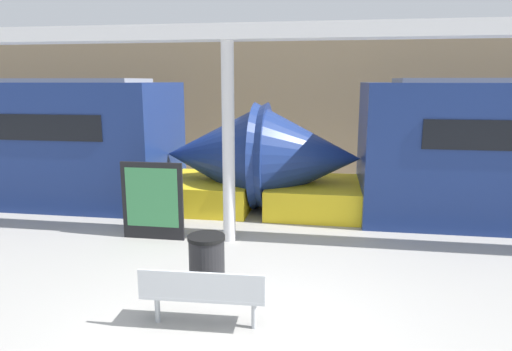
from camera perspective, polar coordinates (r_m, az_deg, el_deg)
ground_plane at (r=5.94m, az=-3.35°, el=-20.14°), size 60.00×60.00×0.00m
station_wall at (r=15.87m, az=5.16°, el=9.39°), size 56.00×0.20×5.00m
bench_near at (r=6.03m, az=-6.62°, el=-14.26°), size 1.63×0.51×0.82m
trash_bin at (r=7.06m, az=-6.17°, el=-10.81°), size 0.57×0.57×0.87m
poster_board at (r=9.33m, az=-12.82°, el=-3.09°), size 1.27×0.07×1.57m
support_column_near at (r=8.82m, az=-3.47°, el=3.88°), size 0.24×0.24×3.87m
canopy_beam at (r=8.78m, az=-3.64°, el=17.41°), size 28.00×0.60×0.28m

